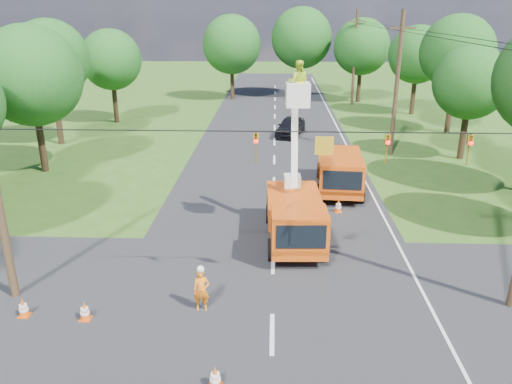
{
  "coord_description": "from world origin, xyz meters",
  "views": [
    {
      "loc": [
        -0.01,
        -13.64,
        9.98
      ],
      "look_at": [
        -0.77,
        6.42,
        2.6
      ],
      "focal_mm": 35.0,
      "sensor_mm": 36.0,
      "label": 1
    }
  ],
  "objects_px": {
    "tree_left_e": "(50,59)",
    "tree_right_d": "(457,52)",
    "traffic_cone_3": "(338,206)",
    "traffic_cone_4": "(85,311)",
    "bucket_truck": "(295,207)",
    "tree_right_e": "(417,55)",
    "pole_right_far": "(355,57)",
    "traffic_cone_2": "(282,225)",
    "tree_left_d": "(31,76)",
    "tree_far_a": "(232,45)",
    "tree_far_c": "(362,47)",
    "ground_worker": "(201,290)",
    "tree_far_b": "(302,38)",
    "tree_right_c": "(471,83)",
    "traffic_cone_0": "(215,377)",
    "pole_right_mid": "(397,83)",
    "traffic_cone_6": "(325,169)",
    "traffic_cone_5": "(23,308)",
    "second_truck": "(340,171)",
    "distant_car": "(290,126)",
    "tree_left_f": "(111,60)"
  },
  "relations": [
    {
      "from": "distant_car",
      "to": "traffic_cone_4",
      "type": "distance_m",
      "value": 27.86
    },
    {
      "from": "tree_left_e",
      "to": "tree_right_e",
      "type": "xyz_separation_m",
      "value": [
        30.6,
        13.0,
        -0.68
      ]
    },
    {
      "from": "traffic_cone_4",
      "to": "tree_right_e",
      "type": "relative_size",
      "value": 0.08
    },
    {
      "from": "traffic_cone_3",
      "to": "tree_far_b",
      "type": "distance_m",
      "value": 36.99
    },
    {
      "from": "traffic_cone_5",
      "to": "traffic_cone_3",
      "type": "bearing_deg",
      "value": 39.65
    },
    {
      "from": "tree_far_b",
      "to": "bucket_truck",
      "type": "bearing_deg",
      "value": -92.91
    },
    {
      "from": "pole_right_mid",
      "to": "traffic_cone_2",
      "type": "bearing_deg",
      "value": -120.07
    },
    {
      "from": "tree_far_a",
      "to": "tree_far_c",
      "type": "height_order",
      "value": "tree_far_a"
    },
    {
      "from": "bucket_truck",
      "to": "tree_right_e",
      "type": "bearing_deg",
      "value": 64.57
    },
    {
      "from": "traffic_cone_2",
      "to": "pole_right_mid",
      "type": "relative_size",
      "value": 0.07
    },
    {
      "from": "pole_right_far",
      "to": "traffic_cone_3",
      "type": "bearing_deg",
      "value": -99.28
    },
    {
      "from": "traffic_cone_3",
      "to": "traffic_cone_4",
      "type": "distance_m",
      "value": 13.94
    },
    {
      "from": "ground_worker",
      "to": "tree_right_e",
      "type": "distance_m",
      "value": 39.52
    },
    {
      "from": "traffic_cone_5",
      "to": "tree_left_f",
      "type": "bearing_deg",
      "value": 101.31
    },
    {
      "from": "distant_car",
      "to": "tree_right_e",
      "type": "relative_size",
      "value": 0.53
    },
    {
      "from": "second_truck",
      "to": "bucket_truck",
      "type": "bearing_deg",
      "value": -107.79
    },
    {
      "from": "traffic_cone_0",
      "to": "tree_far_a",
      "type": "xyz_separation_m",
      "value": [
        -3.43,
        47.46,
        5.83
      ]
    },
    {
      "from": "traffic_cone_3",
      "to": "pole_right_mid",
      "type": "bearing_deg",
      "value": 65.78
    },
    {
      "from": "ground_worker",
      "to": "tree_far_c",
      "type": "distance_m",
      "value": 44.62
    },
    {
      "from": "traffic_cone_4",
      "to": "bucket_truck",
      "type": "bearing_deg",
      "value": 41.28
    },
    {
      "from": "ground_worker",
      "to": "tree_far_a",
      "type": "xyz_separation_m",
      "value": [
        -2.52,
        43.66,
        5.38
      ]
    },
    {
      "from": "tree_left_e",
      "to": "tree_far_b",
      "type": "relative_size",
      "value": 0.91
    },
    {
      "from": "bucket_truck",
      "to": "ground_worker",
      "type": "bearing_deg",
      "value": -123.38
    },
    {
      "from": "ground_worker",
      "to": "traffic_cone_2",
      "type": "height_order",
      "value": "ground_worker"
    },
    {
      "from": "tree_far_a",
      "to": "traffic_cone_6",
      "type": "bearing_deg",
      "value": -73.6
    },
    {
      "from": "traffic_cone_5",
      "to": "second_truck",
      "type": "bearing_deg",
      "value": 46.82
    },
    {
      "from": "traffic_cone_2",
      "to": "tree_left_d",
      "type": "height_order",
      "value": "tree_left_d"
    },
    {
      "from": "traffic_cone_3",
      "to": "pole_right_far",
      "type": "distance_m",
      "value": 32.19
    },
    {
      "from": "traffic_cone_4",
      "to": "tree_right_d",
      "type": "distance_m",
      "value": 35.98
    },
    {
      "from": "tree_left_e",
      "to": "tree_right_c",
      "type": "relative_size",
      "value": 1.2
    },
    {
      "from": "traffic_cone_4",
      "to": "traffic_cone_3",
      "type": "bearing_deg",
      "value": 45.73
    },
    {
      "from": "tree_right_d",
      "to": "traffic_cone_6",
      "type": "bearing_deg",
      "value": -133.71
    },
    {
      "from": "bucket_truck",
      "to": "traffic_cone_5",
      "type": "distance_m",
      "value": 11.5
    },
    {
      "from": "tree_left_e",
      "to": "tree_right_d",
      "type": "height_order",
      "value": "tree_right_d"
    },
    {
      "from": "traffic_cone_6",
      "to": "tree_right_e",
      "type": "height_order",
      "value": "tree_right_e"
    },
    {
      "from": "traffic_cone_5",
      "to": "tree_far_b",
      "type": "relative_size",
      "value": 0.07
    },
    {
      "from": "traffic_cone_2",
      "to": "tree_far_b",
      "type": "height_order",
      "value": "tree_far_b"
    },
    {
      "from": "pole_right_far",
      "to": "tree_left_e",
      "type": "distance_m",
      "value": 31.08
    },
    {
      "from": "second_truck",
      "to": "traffic_cone_4",
      "type": "distance_m",
      "value": 16.71
    },
    {
      "from": "traffic_cone_2",
      "to": "tree_far_c",
      "type": "bearing_deg",
      "value": 75.81
    },
    {
      "from": "ground_worker",
      "to": "tree_left_f",
      "type": "height_order",
      "value": "tree_left_f"
    },
    {
      "from": "traffic_cone_5",
      "to": "tree_right_d",
      "type": "bearing_deg",
      "value": 50.47
    },
    {
      "from": "tree_left_e",
      "to": "tree_right_e",
      "type": "relative_size",
      "value": 1.09
    },
    {
      "from": "distant_car",
      "to": "tree_far_b",
      "type": "distance_m",
      "value": 20.6
    },
    {
      "from": "traffic_cone_0",
      "to": "traffic_cone_2",
      "type": "height_order",
      "value": "same"
    },
    {
      "from": "tree_right_d",
      "to": "tree_far_b",
      "type": "relative_size",
      "value": 0.94
    },
    {
      "from": "bucket_truck",
      "to": "tree_right_d",
      "type": "relative_size",
      "value": 0.83
    },
    {
      "from": "ground_worker",
      "to": "distant_car",
      "type": "relative_size",
      "value": 0.35
    },
    {
      "from": "traffic_cone_4",
      "to": "pole_right_far",
      "type": "bearing_deg",
      "value": 70.25
    },
    {
      "from": "second_truck",
      "to": "tree_far_b",
      "type": "bearing_deg",
      "value": 96.0
    }
  ]
}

